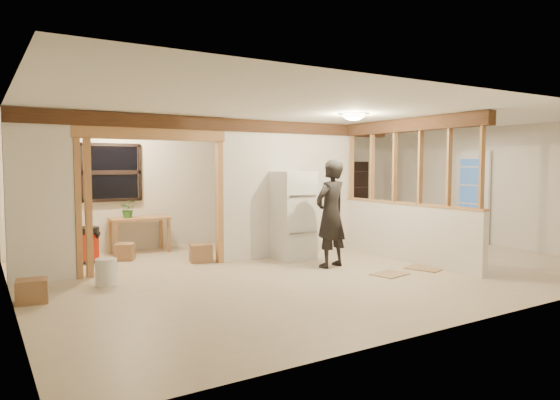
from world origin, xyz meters
TOP-DOWN VIEW (x-y plane):
  - floor at (0.00, 0.00)m, footprint 9.00×6.50m
  - ceiling at (0.00, 0.00)m, footprint 9.00×6.50m
  - wall_back at (0.00, 3.25)m, footprint 9.00×0.01m
  - wall_front at (0.00, -3.25)m, footprint 9.00×0.01m
  - wall_left at (-4.50, 0.00)m, footprint 0.01×6.50m
  - wall_right at (4.50, 0.00)m, footprint 0.01×6.50m
  - partition_left_stub at (-4.05, 1.20)m, footprint 0.90×0.12m
  - partition_center at (0.20, 1.20)m, footprint 2.80×0.12m
  - doorway_frame at (-2.40, 1.20)m, footprint 2.46×0.14m
  - header_beam_back at (-1.00, 1.20)m, footprint 7.00×0.18m
  - header_beam_right at (1.60, -0.40)m, footprint 0.18×3.30m
  - pony_wall at (1.60, -0.40)m, footprint 0.12×3.20m
  - stud_partition at (1.60, -0.40)m, footprint 0.14×3.20m
  - window_back at (-2.60, 3.17)m, footprint 1.12×0.10m
  - french_door at (4.42, 0.40)m, footprint 0.12×0.86m
  - ceiling_dome_main at (0.30, -0.50)m, footprint 0.36×0.36m
  - ceiling_dome_util at (-2.50, 2.30)m, footprint 0.32×0.32m
  - hanging_bulb at (-2.00, 1.60)m, footprint 0.07×0.07m
  - refrigerator at (0.02, 0.82)m, footprint 0.65×0.63m
  - woman at (0.16, -0.11)m, footprint 0.73×0.57m
  - work_table at (-2.15, 2.92)m, footprint 1.11×0.58m
  - potted_plant at (-2.36, 2.92)m, footprint 0.33×0.29m
  - shop_vac at (-3.23, 2.40)m, footprint 0.62×0.62m
  - bookshelf at (3.19, 3.03)m, footprint 0.89×0.30m
  - bucket at (-3.30, 0.55)m, footprint 0.34×0.34m
  - box_util_a at (-1.52, 1.42)m, footprint 0.42×0.38m
  - box_util_b at (-2.60, 2.30)m, footprint 0.42×0.42m
  - box_front at (-4.29, 0.08)m, footprint 0.40×0.34m
  - floor_panel_near at (1.42, -1.02)m, footprint 0.69×0.69m
  - floor_panel_far at (0.58, -1.06)m, footprint 0.58×0.50m

SIDE VIEW (x-z plane):
  - floor at x=0.00m, z-range -0.01..0.00m
  - floor_panel_far at x=0.58m, z-range 0.00..0.02m
  - floor_panel_near at x=1.42m, z-range 0.00..0.02m
  - box_front at x=-4.29m, z-range 0.00..0.29m
  - box_util_b at x=-2.60m, z-range 0.00..0.30m
  - box_util_a at x=-1.52m, z-range 0.00..0.31m
  - bucket at x=-3.30m, z-range 0.00..0.38m
  - shop_vac at x=-3.23m, z-range 0.00..0.63m
  - work_table at x=-2.15m, z-range 0.00..0.69m
  - pony_wall at x=1.60m, z-range 0.00..1.00m
  - refrigerator at x=0.02m, z-range 0.00..1.58m
  - potted_plant at x=-2.36m, z-range 0.69..1.04m
  - bookshelf at x=3.19m, z-range 0.00..1.78m
  - woman at x=0.16m, z-range 0.00..1.78m
  - french_door at x=4.42m, z-range 0.00..2.00m
  - doorway_frame at x=-2.40m, z-range 0.00..2.20m
  - wall_back at x=0.00m, z-range 0.00..2.50m
  - wall_front at x=0.00m, z-range 0.00..2.50m
  - wall_left at x=-4.50m, z-range 0.00..2.50m
  - wall_right at x=4.50m, z-range 0.00..2.50m
  - partition_left_stub at x=-4.05m, z-range 0.00..2.50m
  - partition_center at x=0.20m, z-range 0.00..2.50m
  - window_back at x=-2.60m, z-range 1.00..2.10m
  - stud_partition at x=1.60m, z-range 1.00..2.32m
  - hanging_bulb at x=-2.00m, z-range 2.15..2.22m
  - header_beam_back at x=-1.00m, z-range 2.27..2.49m
  - header_beam_right at x=1.60m, z-range 2.27..2.49m
  - ceiling_dome_main at x=0.30m, z-range 2.40..2.56m
  - ceiling_dome_util at x=-2.50m, z-range 2.41..2.55m
  - ceiling at x=0.00m, z-range 2.50..2.50m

